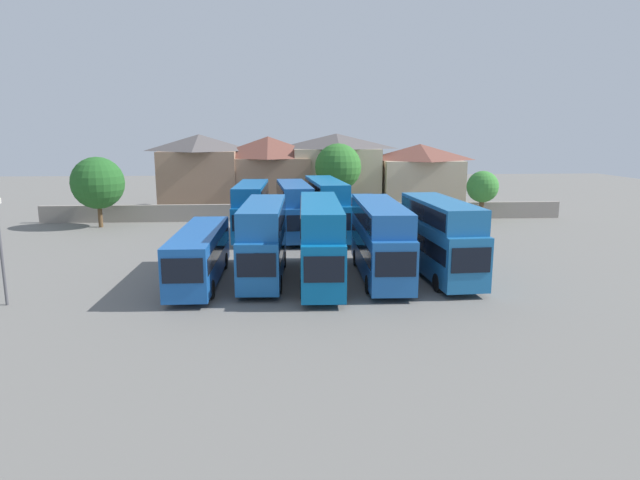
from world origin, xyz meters
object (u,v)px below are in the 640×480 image
Objects in this scene: bus_3 at (320,237)px; house_terrace_centre at (268,173)px; bus_4 at (380,236)px; bus_5 at (440,234)px; bus_6 at (251,207)px; bus_9 at (369,216)px; bus_7 at (294,207)px; house_terrace_far_right at (419,176)px; tree_behind_wall at (338,167)px; house_terrace_left at (200,172)px; lamp_post_lot_edge at (0,245)px; bus_1 at (200,253)px; bus_2 at (263,237)px; house_terrace_right at (336,171)px; tree_right_of_lot at (483,187)px; tree_left_of_lot at (98,183)px; bus_8 at (326,205)px.

house_terrace_centre reaches higher than bus_3.
bus_4 is 1.10× the size of bus_5.
bus_5 is 19.54m from bus_6.
bus_3 reaches higher than bus_5.
bus_7 is at bearing -93.00° from bus_9.
bus_5 reaches higher than bus_9.
house_terrace_far_right is 1.23× the size of tree_behind_wall.
house_terrace_left is 26.89m from house_terrace_far_right.
bus_6 is (-9.09, 14.44, -0.01)m from bus_4.
tree_behind_wall reaches higher than bus_3.
house_terrace_far_right is (9.18, 18.59, 2.14)m from bus_9.
lamp_post_lot_edge is (-21.39, -30.89, -2.12)m from tree_behind_wall.
bus_2 is at bearing 97.91° from bus_1.
bus_1 is 1.11× the size of bus_5.
house_terrace_right is 18.22m from tree_right_of_lot.
house_terrace_right is at bearing -179.14° from bus_4.
tree_left_of_lot is at bearing -113.21° from bus_7.
tree_left_of_lot reaches higher than bus_9.
bus_4 is 32.33m from tree_left_of_lot.
tree_right_of_lot is (22.80, -10.33, -0.86)m from house_terrace_centre.
bus_1 is 15.10m from bus_6.
bus_7 reaches higher than bus_9.
tree_behind_wall is (9.00, 12.05, 2.79)m from bus_6.
lamp_post_lot_edge is at bearing -143.98° from tree_right_of_lot.
bus_2 is 16.54m from bus_9.
house_terrace_right is 10.34m from house_terrace_far_right.
tree_left_of_lot is 39.35m from tree_right_of_lot.
bus_1 is at bearing -112.95° from tree_behind_wall.
bus_8 is 1.94× the size of lamp_post_lot_edge.
bus_3 is at bearing 12.29° from lamp_post_lot_edge.
bus_3 is 33.88m from house_terrace_right.
house_terrace_right is 1.56× the size of tree_left_of_lot.
bus_3 is 15.08m from bus_8.
bus_8 is 18.78m from tree_right_of_lot.
bus_5 is 1.00× the size of bus_6.
house_terrace_right is at bearing -176.63° from bus_9.
house_terrace_left is (-12.34, 33.54, 1.77)m from bus_3.
bus_6 is 0.95× the size of house_terrace_right.
house_terrace_right is (0.32, 32.99, 1.92)m from bus_4.
bus_5 is 14.34m from bus_9.
tree_right_of_lot is at bearing 109.38° from bus_8.
bus_6 is at bearing -137.42° from house_terrace_far_right.
bus_9 is at bearing 161.77° from bus_3.
house_terrace_left is at bearing -156.89° from bus_6.
house_terrace_far_right is (13.00, 18.13, 1.15)m from bus_8.
bus_5 reaches higher than bus_4.
tree_behind_wall is (5.16, 12.17, 2.79)m from bus_7.
bus_3 is at bearing -20.25° from bus_9.
bus_5 is at bearing -58.63° from house_terrace_left.
house_terrace_centre is (8.26, -0.65, -0.11)m from house_terrace_left.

